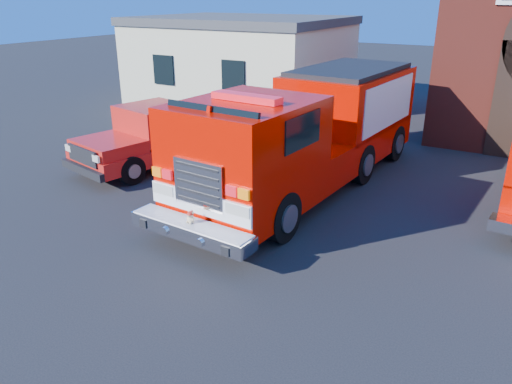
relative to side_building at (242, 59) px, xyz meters
The scene contains 4 objects.
ground 15.96m from the side_building, 55.30° to the right, with size 100.00×100.00×0.00m, color black.
side_building is the anchor object (origin of this frame).
fire_engine 13.20m from the side_building, 49.96° to the right, with size 3.75×10.84×3.28m.
pickup_truck 11.05m from the side_building, 72.86° to the right, with size 3.53×6.54×2.03m.
Camera 1 is at (5.16, -10.21, 5.44)m, focal length 35.00 mm.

